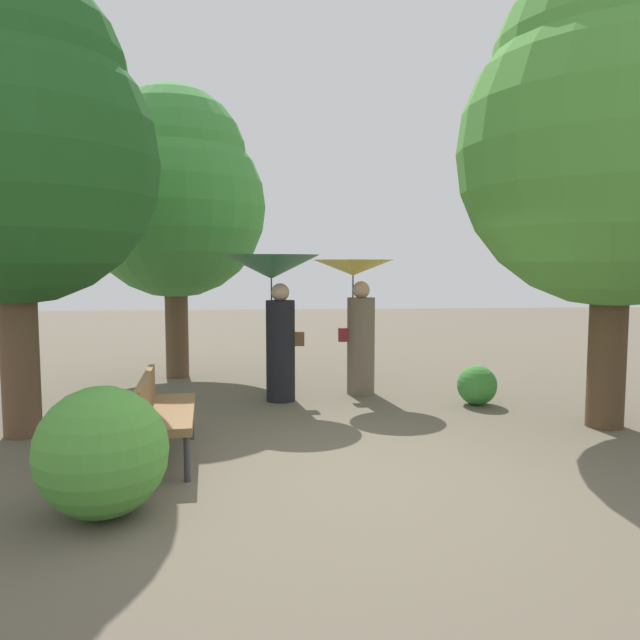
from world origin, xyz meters
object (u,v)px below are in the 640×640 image
tree_near_left (10,134)px  tree_mid_left (174,192)px  person_left (274,291)px  person_right (356,301)px  park_bench (162,409)px  tree_near_right (617,126)px

tree_near_left → tree_mid_left: bearing=71.0°
tree_near_left → tree_mid_left: 3.68m
person_left → person_right: 1.27m
person_left → tree_near_left: 3.67m
park_bench → tree_mid_left: bearing=0.9°
tree_mid_left → tree_near_left: bearing=-109.0°
person_left → tree_mid_left: tree_mid_left is taller
tree_mid_left → park_bench: bearing=-83.4°
person_left → tree_near_right: size_ratio=0.37×
park_bench → tree_mid_left: size_ratio=0.32×
person_right → tree_near_right: (2.68, -2.05, 2.11)m
tree_near_left → person_right: bearing=25.3°
person_right → tree_mid_left: size_ratio=0.41×
person_left → park_bench: size_ratio=1.32×
person_left → tree_near_left: bearing=117.1°
tree_near_left → person_left: bearing=28.5°
park_bench → tree_near_left: size_ratio=0.30×
park_bench → tree_near_right: 5.87m
person_right → park_bench: person_right is taller
tree_near_right → tree_mid_left: (-5.51, 3.62, -0.38)m
person_left → tree_near_left: size_ratio=0.40×
tree_near_left → tree_near_right: tree_near_right is taller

